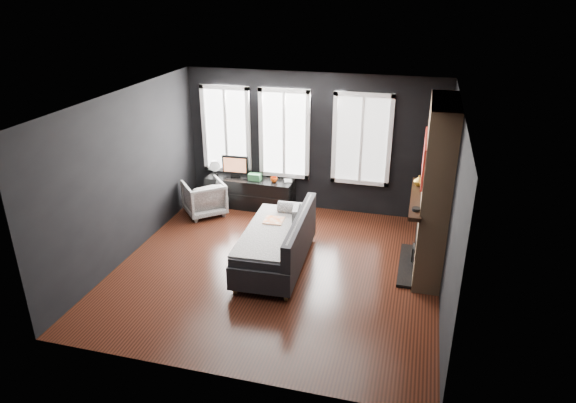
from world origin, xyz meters
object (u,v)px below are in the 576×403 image
(mantel_vase, at_px, (419,181))
(media_console, at_px, (251,192))
(armchair, at_px, (204,196))
(mug, at_px, (274,179))
(monitor, at_px, (235,165))
(book, at_px, (284,176))
(sofa, at_px, (276,240))

(mantel_vase, bearing_deg, media_console, 159.89)
(armchair, distance_m, media_console, 0.96)
(armchair, distance_m, mug, 1.40)
(monitor, bearing_deg, media_console, -9.07)
(monitor, xyz_separation_m, book, (1.02, -0.02, -0.14))
(media_console, xyz_separation_m, monitor, (-0.32, 0.04, 0.54))
(sofa, bearing_deg, armchair, 138.71)
(mug, relative_size, book, 0.67)
(mug, xyz_separation_m, book, (0.18, 0.10, 0.03))
(monitor, bearing_deg, mantel_vase, -21.25)
(sofa, distance_m, armchair, 2.44)
(sofa, distance_m, mug, 2.15)
(mug, bearing_deg, book, 28.92)
(monitor, distance_m, book, 1.03)
(book, distance_m, mantel_vase, 2.88)
(mug, bearing_deg, media_console, 170.97)
(mug, height_order, book, book)
(media_console, bearing_deg, sofa, -60.33)
(mug, bearing_deg, mantel_vase, -22.09)
(sofa, xyz_separation_m, book, (-0.44, 2.14, 0.26))
(book, relative_size, mantel_vase, 1.15)
(mug, height_order, mantel_vase, mantel_vase)
(armchair, height_order, media_console, armchair)
(sofa, bearing_deg, book, 99.47)
(mantel_vase, bearing_deg, mug, 157.91)
(sofa, xyz_separation_m, monitor, (-1.47, 2.17, 0.40))
(mantel_vase, bearing_deg, armchair, 171.44)
(sofa, height_order, media_console, sofa)
(sofa, relative_size, book, 10.45)
(media_console, height_order, mantel_vase, mantel_vase)
(media_console, distance_m, book, 0.81)
(armchair, height_order, monitor, monitor)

